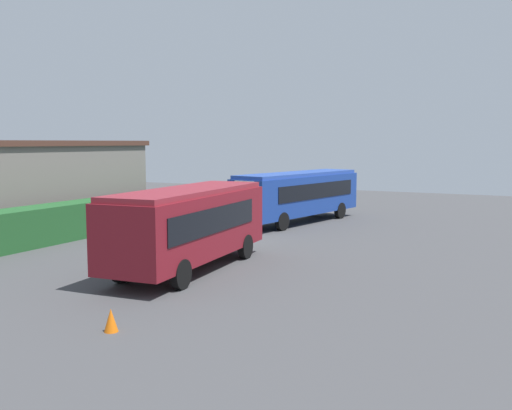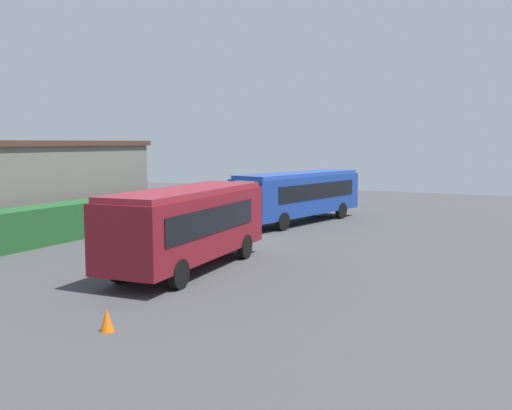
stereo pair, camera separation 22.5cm
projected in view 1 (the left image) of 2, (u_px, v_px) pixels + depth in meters
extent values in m
plane|color=#424244|center=(220.00, 243.00, 27.32)|extent=(64.00, 64.00, 0.00)
cube|color=maroon|center=(189.00, 225.00, 21.36)|extent=(8.77, 3.17, 2.31)
cube|color=maroon|center=(188.00, 191.00, 21.22)|extent=(8.50, 2.95, 0.20)
cube|color=black|center=(155.00, 217.00, 21.52)|extent=(6.69, 0.56, 0.93)
cube|color=black|center=(216.00, 220.00, 20.58)|extent=(6.69, 0.56, 0.93)
cube|color=black|center=(236.00, 205.00, 25.30)|extent=(0.20, 2.05, 0.97)
cube|color=silver|center=(236.00, 190.00, 25.23)|extent=(0.15, 1.38, 0.28)
cylinder|color=black|center=(196.00, 243.00, 24.38)|extent=(1.02, 0.36, 1.00)
cylinder|color=black|center=(245.00, 247.00, 23.51)|extent=(1.02, 0.36, 1.00)
cylinder|color=black|center=(122.00, 268.00, 19.46)|extent=(1.02, 0.36, 1.00)
cylinder|color=black|center=(181.00, 274.00, 18.60)|extent=(1.02, 0.36, 1.00)
sphere|color=silver|center=(222.00, 229.00, 25.69)|extent=(0.22, 0.22, 0.22)
sphere|color=silver|center=(251.00, 231.00, 25.18)|extent=(0.22, 0.22, 0.22)
cube|color=navy|center=(298.00, 195.00, 33.98)|extent=(10.46, 4.26, 2.24)
cube|color=#2747A0|center=(298.00, 174.00, 33.84)|extent=(10.12, 4.01, 0.20)
cube|color=black|center=(318.00, 191.00, 33.47)|extent=(7.82, 1.58, 0.90)
cube|color=black|center=(285.00, 189.00, 34.90)|extent=(7.82, 1.58, 0.90)
cube|color=black|center=(244.00, 197.00, 29.92)|extent=(0.41, 1.88, 0.94)
cube|color=silver|center=(244.00, 184.00, 29.85)|extent=(0.29, 1.26, 0.28)
cylinder|color=black|center=(282.00, 221.00, 30.97)|extent=(1.04, 0.47, 1.00)
cylinder|color=black|center=(251.00, 218.00, 32.27)|extent=(1.04, 0.47, 1.00)
cylinder|color=black|center=(340.00, 210.00, 35.95)|extent=(1.04, 0.47, 1.00)
cylinder|color=black|center=(311.00, 208.00, 37.24)|extent=(1.04, 0.47, 1.00)
sphere|color=silver|center=(254.00, 217.00, 29.64)|extent=(0.22, 0.22, 0.22)
sphere|color=silver|center=(235.00, 215.00, 30.42)|extent=(0.22, 0.22, 0.22)
cube|color=maroon|center=(155.00, 250.00, 23.07)|extent=(0.27, 0.33, 0.87)
cube|color=#334C8C|center=(154.00, 230.00, 22.98)|extent=(0.31, 0.50, 0.76)
sphere|color=beige|center=(154.00, 218.00, 22.92)|extent=(0.24, 0.24, 0.24)
cube|color=silver|center=(236.00, 218.00, 32.88)|extent=(0.38, 0.38, 0.82)
cube|color=olive|center=(236.00, 205.00, 32.80)|extent=(0.50, 0.51, 0.72)
sphere|color=#8C6647|center=(236.00, 197.00, 32.75)|extent=(0.23, 0.23, 0.23)
cube|color=black|center=(266.00, 211.00, 36.31)|extent=(0.34, 0.26, 0.86)
cube|color=maroon|center=(266.00, 198.00, 36.22)|extent=(0.52, 0.30, 0.75)
sphere|color=tan|center=(266.00, 191.00, 36.16)|extent=(0.24, 0.24, 0.24)
cube|color=#205326|center=(100.00, 215.00, 30.50)|extent=(44.00, 1.74, 1.77)
cube|color=slate|center=(33.00, 185.00, 33.35)|extent=(11.27, 7.65, 4.56)
cube|color=#4C2D23|center=(31.00, 143.00, 33.08)|extent=(11.73, 7.95, 0.30)
cone|color=orange|center=(111.00, 320.00, 14.45)|extent=(0.36, 0.36, 0.60)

